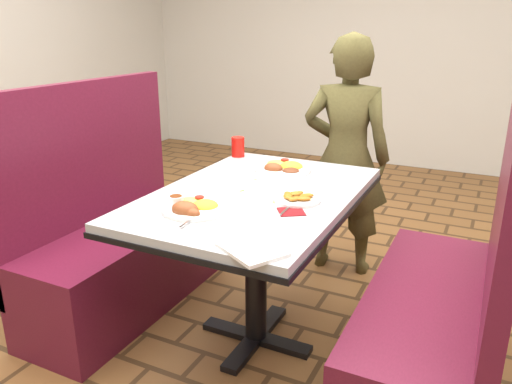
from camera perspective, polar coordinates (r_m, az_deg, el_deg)
dining_table at (r=2.19m, az=-0.00°, el=-2.39°), size 0.81×1.21×0.75m
booth_bench_left at (r=2.73m, az=-15.29°, el=-6.02°), size 0.47×1.20×1.17m
booth_bench_right at (r=2.14m, az=20.13°, el=-13.77°), size 0.47×1.20×1.17m
diner_person at (r=2.96m, az=10.21°, el=3.92°), size 0.54×0.39×1.40m
near_dinner_plate at (r=1.94m, az=-7.22°, el=-1.42°), size 0.25×0.25×0.08m
far_dinner_plate at (r=2.47m, az=3.17°, el=3.03°), size 0.28×0.28×0.07m
plantain_plate at (r=2.05m, az=4.71°, el=-0.70°), size 0.19×0.19×0.03m
maroon_napkin at (r=1.93m, az=4.05°, el=-2.25°), size 0.14×0.14×0.00m
spoon_utensil at (r=1.94m, az=3.48°, el=-2.02°), size 0.01×0.13×0.00m
red_tumbler at (r=2.74m, az=-2.07°, el=5.18°), size 0.07×0.07×0.11m
paper_napkin at (r=1.60m, az=-0.49°, el=-6.56°), size 0.26×0.24×0.01m
knife_utensil at (r=1.92m, az=-7.53°, el=-2.30°), size 0.08×0.14×0.00m
fork_utensil at (r=1.83m, az=-7.60°, el=-3.27°), size 0.02×0.14×0.00m
lettuce_shreds at (r=2.19m, az=1.63°, el=0.33°), size 0.28×0.32×0.00m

